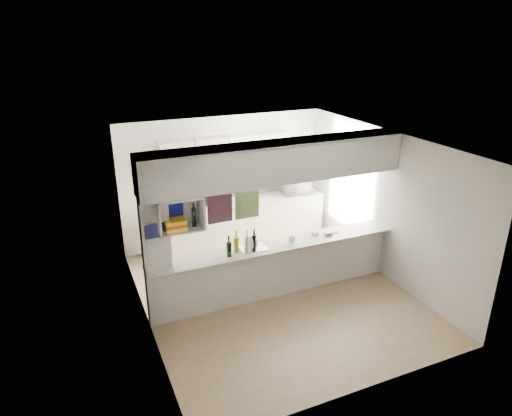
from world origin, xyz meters
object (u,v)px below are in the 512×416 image
bowl (296,178)px  wine_bottles (242,245)px  microwave (296,186)px  dish_rack (253,244)px

bowl → wine_bottles: wine_bottles is taller
microwave → wine_bottles: wine_bottles is taller
bowl → dish_rack: 2.81m
microwave → bowl: bowl is taller
microwave → bowl: (0.03, 0.04, 0.18)m
microwave → wine_bottles: size_ratio=1.05×
wine_bottles → dish_rack: bearing=15.3°
dish_rack → wine_bottles: bearing=-162.6°
bowl → wine_bottles: (-2.09, -2.13, -0.20)m
microwave → dish_rack: (-1.85, -2.04, -0.07)m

